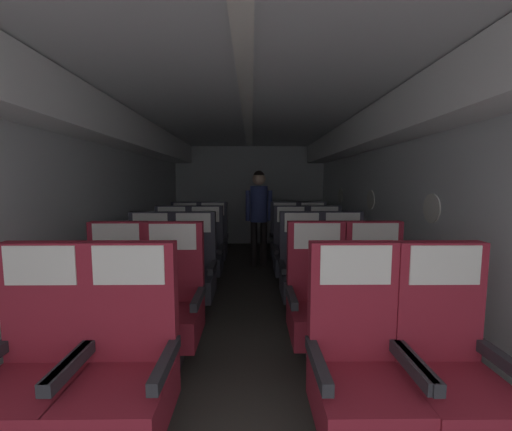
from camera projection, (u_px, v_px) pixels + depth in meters
The scene contains 23 objects.
ground at pixel (248, 304), 3.57m from camera, with size 3.55×7.53×0.02m, color #3D3833.
fuselage_shell at pixel (248, 161), 3.66m from camera, with size 3.43×7.18×2.22m.
seat_a_left_window at pixel (34, 371), 1.53m from camera, with size 0.48×0.49×1.06m.
seat_a_left_aisle at pixel (126, 371), 1.54m from camera, with size 0.48×0.49×1.06m.
seat_a_right_aisle at pixel (450, 371), 1.54m from camera, with size 0.48×0.49×1.06m.
seat_a_right_window at pixel (359, 370), 1.54m from camera, with size 0.48×0.49×1.06m.
seat_b_left_window at pixel (114, 304), 2.38m from camera, with size 0.48×0.49×1.06m.
seat_b_left_aisle at pixel (172, 305), 2.37m from camera, with size 0.48×0.49×1.06m.
seat_b_right_aisle at pixel (377, 303), 2.41m from camera, with size 0.48×0.49×1.06m.
seat_b_right_window at pixel (318, 303), 2.40m from camera, with size 0.48×0.49×1.06m.
seat_c_left_window at pixel (149, 273), 3.21m from camera, with size 0.48×0.49×1.06m.
seat_c_left_aisle at pixel (193, 273), 3.22m from camera, with size 0.48×0.49×1.06m.
seat_c_right_aisle at pixel (344, 271), 3.26m from camera, with size 0.48×0.49×1.06m.
seat_c_right_window at pixel (302, 272), 3.24m from camera, with size 0.48×0.49×1.06m.
seat_d_left_window at pixel (171, 254), 4.08m from camera, with size 0.48×0.49×1.06m.
seat_d_left_aisle at pixel (205, 253), 4.09m from camera, with size 0.48×0.49×1.06m.
seat_d_right_aisle at pixel (325, 253), 4.11m from camera, with size 0.48×0.49×1.06m.
seat_d_right_window at pixel (291, 254), 4.08m from camera, with size 0.48×0.49×1.06m.
seat_e_left_window at pixel (185, 242), 4.91m from camera, with size 0.48×0.49×1.06m.
seat_e_left_aisle at pixel (213, 242), 4.92m from camera, with size 0.48×0.49×1.06m.
seat_e_right_aisle at pixel (313, 241), 4.96m from camera, with size 0.48×0.49×1.06m.
seat_e_right_window at pixel (285, 241), 4.94m from camera, with size 0.48×0.49×1.06m.
flight_attendant at pixel (259, 208), 5.09m from camera, with size 0.43×0.28×1.56m.
Camera 1 is at (0.05, 0.11, 1.36)m, focal length 22.13 mm.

